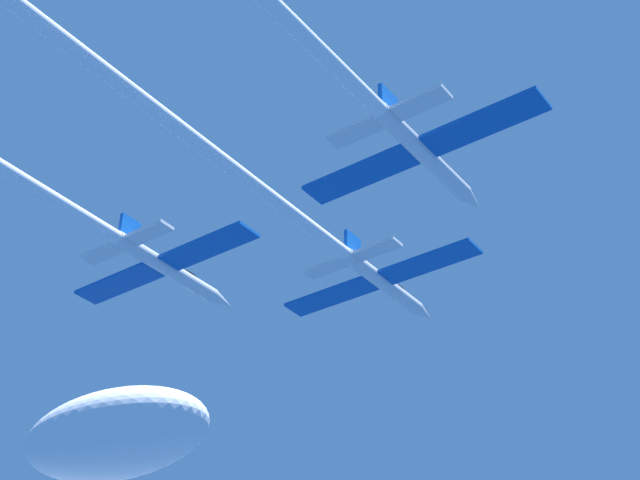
# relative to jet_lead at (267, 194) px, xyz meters

# --- Properties ---
(jet_lead) EXTENTS (20.03, 61.77, 3.32)m
(jet_lead) POSITION_rel_jet_lead_xyz_m (0.00, 0.00, 0.00)
(jet_lead) COLOR silver
(cloud_puffy) EXTENTS (28.82, 15.85, 10.09)m
(cloud_puffy) POSITION_rel_jet_lead_xyz_m (-48.45, 30.02, 0.11)
(cloud_puffy) COLOR white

